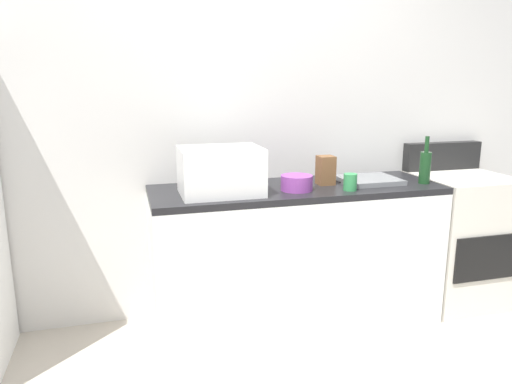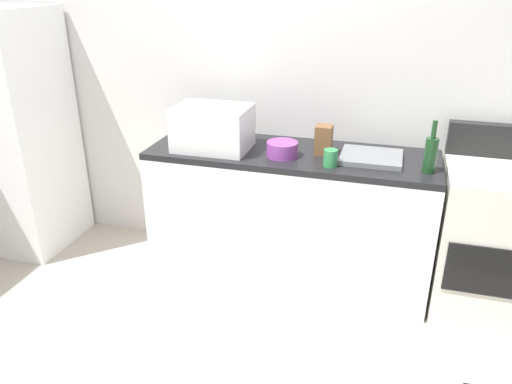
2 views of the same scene
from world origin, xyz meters
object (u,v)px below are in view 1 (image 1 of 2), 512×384
(microwave, at_px, (221,171))
(knife_block, at_px, (326,170))
(stove_oven, at_px, (458,236))
(mixing_bowl, at_px, (297,183))
(wine_bottle, at_px, (425,166))
(coffee_mug, at_px, (350,182))

(microwave, bearing_deg, knife_block, 7.20)
(stove_oven, relative_size, knife_block, 6.11)
(knife_block, distance_m, mixing_bowl, 0.26)
(wine_bottle, bearing_deg, stove_oven, 18.01)
(stove_oven, bearing_deg, knife_block, 179.57)
(wine_bottle, height_order, mixing_bowl, wine_bottle)
(stove_oven, height_order, knife_block, stove_oven)
(microwave, height_order, coffee_mug, microwave)
(wine_bottle, distance_m, knife_block, 0.63)
(wine_bottle, bearing_deg, mixing_bowl, 177.84)
(stove_oven, distance_m, wine_bottle, 0.69)
(coffee_mug, distance_m, knife_block, 0.21)
(stove_oven, bearing_deg, wine_bottle, -161.99)
(knife_block, relative_size, mixing_bowl, 0.95)
(microwave, height_order, knife_block, microwave)
(microwave, xyz_separation_m, knife_block, (0.69, 0.09, -0.05))
(mixing_bowl, bearing_deg, wine_bottle, -2.16)
(knife_block, height_order, mixing_bowl, knife_block)
(microwave, height_order, wine_bottle, wine_bottle)
(stove_oven, xyz_separation_m, microwave, (-1.71, -0.08, 0.57))
(microwave, distance_m, coffee_mug, 0.77)
(coffee_mug, height_order, mixing_bowl, coffee_mug)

